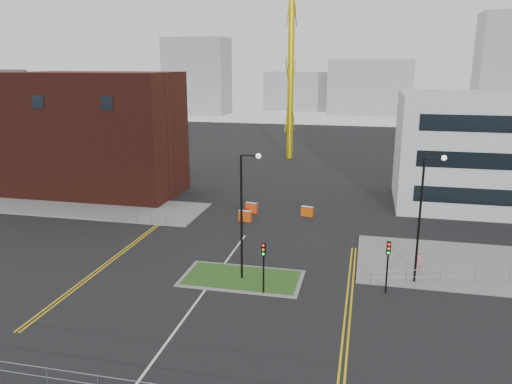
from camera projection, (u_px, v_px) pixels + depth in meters
The scene contains 24 objects.
ground at pixel (174, 333), 28.63m from camera, with size 200.00×200.00×0.00m, color black.
pavement_left at pixel (76, 206), 53.64m from camera, with size 28.00×8.00×0.12m, color slate.
island_kerb at pixel (242, 278), 35.75m from camera, with size 8.60×4.60×0.08m, color slate.
grass_island at pixel (242, 278), 35.75m from camera, with size 8.00×4.00×0.12m, color #224918.
brick_building at pixel (77, 135), 58.22m from camera, with size 24.20×10.07×14.24m.
streetlamp_island at pixel (244, 207), 34.35m from camera, with size 1.46×0.36×9.18m.
streetlamp_right_near at pixel (424, 209), 33.69m from camera, with size 1.46×0.36×9.18m.
traffic_light_island at pixel (264, 258), 32.78m from camera, with size 0.28×0.33×3.65m.
traffic_light_right at pixel (388, 257), 32.97m from camera, with size 0.28×0.33×3.65m.
railing_left at pixel (136, 216), 47.78m from camera, with size 6.05×0.05×1.10m.
railing_right at pixel (510, 272), 34.94m from camera, with size 19.05×5.05×1.10m.
centre_line at pixel (186, 316), 30.52m from camera, with size 0.15×30.00×0.01m, color silver.
yellow_left_a at pixel (115, 256), 39.98m from camera, with size 0.12×24.00×0.01m, color gold.
yellow_left_b at pixel (119, 256), 39.92m from camera, with size 0.12×24.00×0.01m, color gold.
yellow_right_a at pixel (346, 302), 32.28m from camera, with size 0.12×20.00×0.01m, color gold.
yellow_right_b at pixel (351, 303), 32.22m from camera, with size 0.12×20.00×0.01m, color gold.
skyline_a at pixel (197, 76), 147.64m from camera, with size 18.00×12.00×22.00m, color gray.
skyline_b at pixel (370, 87), 147.22m from camera, with size 24.00×12.00×16.00m, color gray.
skyline_c at pixel (504, 66), 133.55m from camera, with size 14.00×12.00×28.00m, color gray.
skyline_d at pixel (312, 91), 160.98m from camera, with size 30.00×12.00×12.00m, color gray.
pedestrian at pixel (419, 262), 36.40m from camera, with size 0.65×0.43×1.78m, color tan.
barrier_left at pixel (245, 216), 48.58m from camera, with size 1.31×0.65×1.06m.
barrier_mid at pixel (251, 207), 51.37m from camera, with size 1.30×0.71×1.04m.
barrier_right at pixel (307, 211), 50.15m from camera, with size 1.27×0.70×1.02m.
Camera 1 is at (10.24, -24.00, 15.06)m, focal length 35.00 mm.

